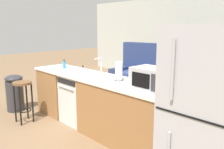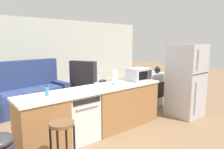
{
  "view_description": "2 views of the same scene",
  "coord_description": "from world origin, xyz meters",
  "px_view_note": "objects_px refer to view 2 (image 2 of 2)",
  "views": [
    {
      "loc": [
        3.06,
        -2.4,
        1.69
      ],
      "look_at": [
        0.18,
        0.36,
        0.88
      ],
      "focal_mm": 38.0,
      "sensor_mm": 36.0,
      "label": 1
    },
    {
      "loc": [
        -1.97,
        -3.02,
        1.74
      ],
      "look_at": [
        0.68,
        0.19,
        1.07
      ],
      "focal_mm": 32.0,
      "sensor_mm": 36.0,
      "label": 2
    }
  ],
  "objects_px": {
    "refrigerator": "(186,80)",
    "bar_stool": "(62,137)",
    "dishwasher": "(79,117)",
    "stove_range": "(149,89)",
    "armchair": "(87,88)",
    "paper_towel_roll": "(115,77)",
    "microwave": "(139,74)",
    "kettle": "(157,70)",
    "soap_bottle": "(96,86)",
    "dish_soap_bottle": "(47,91)",
    "couch": "(27,94)"
  },
  "relations": [
    {
      "from": "armchair",
      "to": "couch",
      "type": "bearing_deg",
      "value": 172.72
    },
    {
      "from": "dishwasher",
      "to": "stove_range",
      "type": "relative_size",
      "value": 0.93
    },
    {
      "from": "soap_bottle",
      "to": "armchair",
      "type": "relative_size",
      "value": 0.15
    },
    {
      "from": "paper_towel_roll",
      "to": "stove_range",
      "type": "bearing_deg",
      "value": 16.3
    },
    {
      "from": "armchair",
      "to": "bar_stool",
      "type": "bearing_deg",
      "value": -127.3
    },
    {
      "from": "bar_stool",
      "to": "armchair",
      "type": "xyz_separation_m",
      "value": [
        2.23,
        2.92,
        -0.19
      ]
    },
    {
      "from": "dish_soap_bottle",
      "to": "kettle",
      "type": "relative_size",
      "value": 0.86
    },
    {
      "from": "paper_towel_roll",
      "to": "bar_stool",
      "type": "height_order",
      "value": "paper_towel_roll"
    },
    {
      "from": "bar_stool",
      "to": "armchair",
      "type": "distance_m",
      "value": 3.68
    },
    {
      "from": "couch",
      "to": "refrigerator",
      "type": "bearing_deg",
      "value": -46.5
    },
    {
      "from": "stove_range",
      "to": "dish_soap_bottle",
      "type": "distance_m",
      "value": 3.23
    },
    {
      "from": "couch",
      "to": "kettle",
      "type": "bearing_deg",
      "value": -33.61
    },
    {
      "from": "dishwasher",
      "to": "kettle",
      "type": "distance_m",
      "value": 2.86
    },
    {
      "from": "refrigerator",
      "to": "armchair",
      "type": "distance_m",
      "value": 2.96
    },
    {
      "from": "dishwasher",
      "to": "stove_range",
      "type": "bearing_deg",
      "value": 11.91
    },
    {
      "from": "dishwasher",
      "to": "paper_towel_roll",
      "type": "height_order",
      "value": "paper_towel_roll"
    },
    {
      "from": "refrigerator",
      "to": "bar_stool",
      "type": "bearing_deg",
      "value": -176.42
    },
    {
      "from": "paper_towel_roll",
      "to": "microwave",
      "type": "bearing_deg",
      "value": -4.59
    },
    {
      "from": "refrigerator",
      "to": "armchair",
      "type": "bearing_deg",
      "value": 111.22
    },
    {
      "from": "stove_range",
      "to": "bar_stool",
      "type": "height_order",
      "value": "stove_range"
    },
    {
      "from": "refrigerator",
      "to": "bar_stool",
      "type": "xyz_separation_m",
      "value": [
        -3.28,
        -0.21,
        -0.32
      ]
    },
    {
      "from": "stove_range",
      "to": "couch",
      "type": "bearing_deg",
      "value": 146.58
    },
    {
      "from": "stove_range",
      "to": "soap_bottle",
      "type": "relative_size",
      "value": 5.11
    },
    {
      "from": "microwave",
      "to": "kettle",
      "type": "bearing_deg",
      "value": 19.2
    },
    {
      "from": "soap_bottle",
      "to": "bar_stool",
      "type": "xyz_separation_m",
      "value": [
        -0.96,
        -0.61,
        -0.44
      ]
    },
    {
      "from": "paper_towel_roll",
      "to": "dish_soap_bottle",
      "type": "relative_size",
      "value": 1.6
    },
    {
      "from": "refrigerator",
      "to": "kettle",
      "type": "distance_m",
      "value": 1.0
    },
    {
      "from": "soap_bottle",
      "to": "dish_soap_bottle",
      "type": "distance_m",
      "value": 0.84
    },
    {
      "from": "stove_range",
      "to": "couch",
      "type": "distance_m",
      "value": 3.34
    },
    {
      "from": "armchair",
      "to": "microwave",
      "type": "bearing_deg",
      "value": -89.86
    },
    {
      "from": "stove_range",
      "to": "paper_towel_roll",
      "type": "distance_m",
      "value": 1.87
    },
    {
      "from": "microwave",
      "to": "armchair",
      "type": "height_order",
      "value": "armchair"
    },
    {
      "from": "stove_range",
      "to": "microwave",
      "type": "bearing_deg",
      "value": -152.35
    },
    {
      "from": "dishwasher",
      "to": "stove_range",
      "type": "distance_m",
      "value": 2.66
    },
    {
      "from": "dish_soap_bottle",
      "to": "stove_range",
      "type": "bearing_deg",
      "value": 9.33
    },
    {
      "from": "microwave",
      "to": "bar_stool",
      "type": "height_order",
      "value": "microwave"
    },
    {
      "from": "armchair",
      "to": "kettle",
      "type": "bearing_deg",
      "value": -54.96
    },
    {
      "from": "dishwasher",
      "to": "paper_towel_roll",
      "type": "bearing_deg",
      "value": 3.25
    },
    {
      "from": "bar_stool",
      "to": "couch",
      "type": "relative_size",
      "value": 0.35
    },
    {
      "from": "paper_towel_roll",
      "to": "refrigerator",
      "type": "bearing_deg",
      "value": -19.44
    },
    {
      "from": "paper_towel_roll",
      "to": "armchair",
      "type": "xyz_separation_m",
      "value": [
        0.65,
        2.12,
        -0.69
      ]
    },
    {
      "from": "microwave",
      "to": "soap_bottle",
      "type": "relative_size",
      "value": 2.84
    },
    {
      "from": "stove_range",
      "to": "armchair",
      "type": "distance_m",
      "value": 1.93
    },
    {
      "from": "refrigerator",
      "to": "dishwasher",
      "type": "bearing_deg",
      "value": 168.07
    },
    {
      "from": "soap_bottle",
      "to": "stove_range",
      "type": "bearing_deg",
      "value": 16.59
    },
    {
      "from": "refrigerator",
      "to": "stove_range",
      "type": "bearing_deg",
      "value": 89.99
    },
    {
      "from": "stove_range",
      "to": "bar_stool",
      "type": "bearing_deg",
      "value": -158.34
    },
    {
      "from": "bar_stool",
      "to": "armchair",
      "type": "bearing_deg",
      "value": 52.7
    },
    {
      "from": "bar_stool",
      "to": "microwave",
      "type": "bearing_deg",
      "value": 18.66
    },
    {
      "from": "refrigerator",
      "to": "soap_bottle",
      "type": "xyz_separation_m",
      "value": [
        -2.32,
        0.41,
        0.12
      ]
    }
  ]
}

